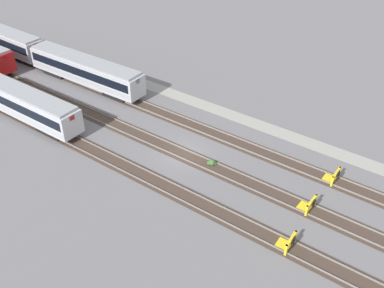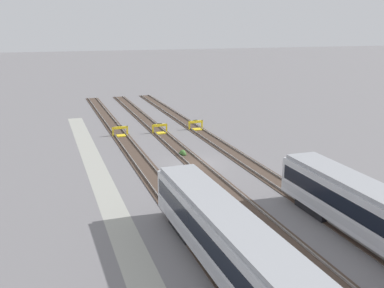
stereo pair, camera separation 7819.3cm
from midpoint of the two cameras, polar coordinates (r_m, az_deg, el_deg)
ground_plane at (r=23.71m, az=42.90°, el=-43.24°), size 400.00×400.00×0.00m
service_walkway at (r=28.36m, az=42.52°, el=-24.52°), size 54.00×2.00×0.01m
rail_track_nearest at (r=25.78m, az=42.71°, el=-32.50°), size 90.00×2.24×0.21m
rail_track_near_inner at (r=23.67m, az=42.96°, el=-43.21°), size 90.00×2.24×0.21m
rail_track_middle at (r=22.52m, az=43.39°, el=-55.48°), size 90.00×2.24×0.21m
subway_car_front_row_left_inner at (r=21.63m, az=-21.94°, el=-28.22°), size 18.01×2.93×3.70m
subway_car_front_row_right_inner at (r=25.00m, az=-2.77°, el=-12.86°), size 18.05×3.18×3.70m
bumper_stop_nearest_track at (r=33.04m, az=71.10°, el=-33.47°), size 1.35×2.00×1.22m
bumper_stop_near_inner_track at (r=31.24m, az=76.02°, el=-40.97°), size 1.35×2.00×1.22m
bumper_stop_middle_track at (r=30.75m, az=84.11°, el=-48.44°), size 1.37×2.01×1.22m
weed_clump at (r=25.04m, az=52.81°, el=-42.88°), size 0.92×0.70×0.64m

